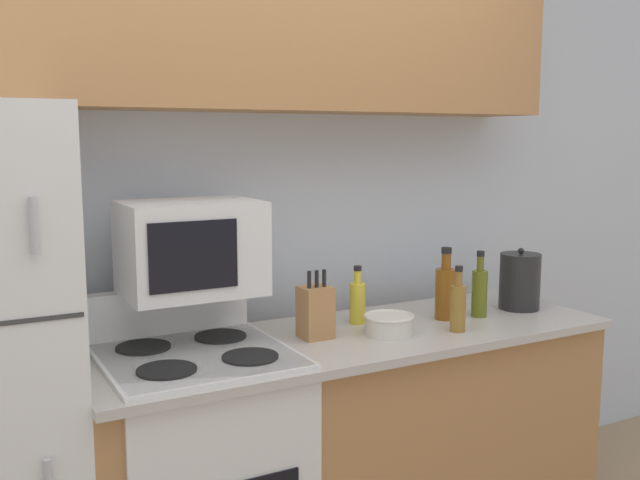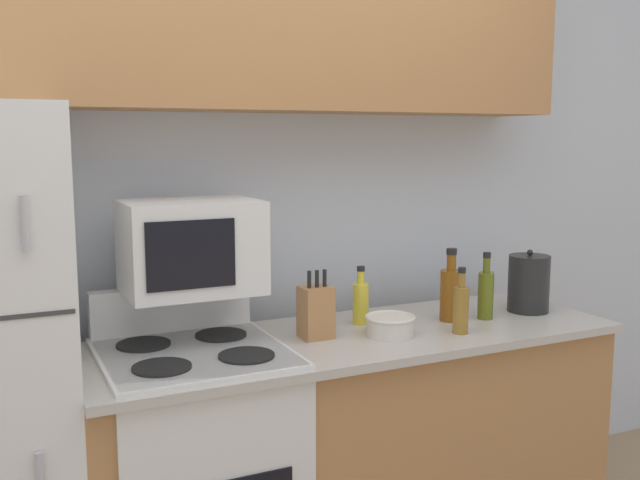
% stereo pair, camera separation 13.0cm
% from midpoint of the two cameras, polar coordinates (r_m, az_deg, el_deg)
% --- Properties ---
extents(wall_back, '(8.00, 0.05, 2.55)m').
position_cam_midpoint_polar(wall_back, '(2.79, -9.31, 1.62)').
color(wall_back, silver).
rests_on(wall_back, ground_plane).
extents(lower_cabinets, '(1.94, 0.64, 0.89)m').
position_cam_midpoint_polar(lower_cabinets, '(2.75, 1.15, -16.36)').
color(lower_cabinets, '#B27A47').
rests_on(lower_cabinets, ground_plane).
extents(upper_cabinets, '(2.60, 0.32, 0.72)m').
position_cam_midpoint_polar(upper_cabinets, '(2.63, -8.30, 17.99)').
color(upper_cabinets, '#B27A47').
rests_on(upper_cabinets, refrigerator).
extents(microwave, '(0.44, 0.33, 0.31)m').
position_cam_midpoint_polar(microwave, '(2.41, -11.83, -0.61)').
color(microwave, white).
rests_on(microwave, stove).
extents(knife_block, '(0.11, 0.10, 0.24)m').
position_cam_midpoint_polar(knife_block, '(2.50, -1.87, -5.76)').
color(knife_block, '#B27A47').
rests_on(knife_block, lower_cabinets).
extents(bowl, '(0.18, 0.18, 0.07)m').
position_cam_midpoint_polar(bowl, '(2.56, 4.08, -6.71)').
color(bowl, silver).
rests_on(bowl, lower_cabinets).
extents(bottle_cooking_spray, '(0.06, 0.06, 0.22)m').
position_cam_midpoint_polar(bottle_cooking_spray, '(2.69, 1.63, -4.90)').
color(bottle_cooking_spray, gold).
rests_on(bottle_cooking_spray, lower_cabinets).
extents(bottle_vinegar, '(0.06, 0.06, 0.24)m').
position_cam_midpoint_polar(bottle_vinegar, '(2.61, 9.59, -5.22)').
color(bottle_vinegar, olive).
rests_on(bottle_vinegar, lower_cabinets).
extents(bottle_whiskey, '(0.08, 0.08, 0.28)m').
position_cam_midpoint_polar(bottle_whiskey, '(2.78, 8.69, -4.07)').
color(bottle_whiskey, brown).
rests_on(bottle_whiskey, lower_cabinets).
extents(bottle_olive_oil, '(0.06, 0.06, 0.26)m').
position_cam_midpoint_polar(bottle_olive_oil, '(2.84, 11.36, -4.02)').
color(bottle_olive_oil, '#5B6619').
rests_on(bottle_olive_oil, lower_cabinets).
extents(kettle, '(0.16, 0.16, 0.25)m').
position_cam_midpoint_polar(kettle, '(3.01, 14.50, -3.21)').
color(kettle, black).
rests_on(kettle, lower_cabinets).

